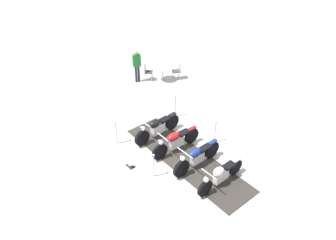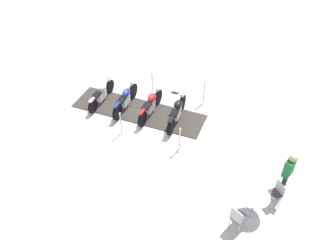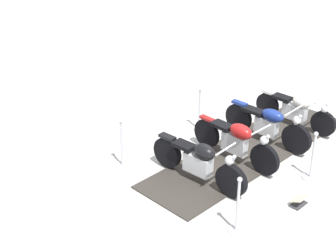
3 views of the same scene
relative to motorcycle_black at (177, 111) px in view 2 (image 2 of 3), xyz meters
name	(u,v)px [view 2 (image 2 of 3)]	position (x,y,z in m)	size (l,w,h in m)	color
ground_plane	(138,111)	(1.71, -0.24, -0.48)	(80.00, 80.00, 0.00)	silver
display_platform	(138,111)	(1.71, -0.24, -0.47)	(5.66, 1.54, 0.03)	#38332D
motorcycle_black	(177,111)	(0.00, 0.00, 0.00)	(0.62, 2.28, 0.98)	black
motorcycle_maroon	(151,104)	(1.13, -0.19, 0.03)	(0.66, 2.23, 0.98)	black
motorcycle_navy	(126,99)	(2.28, -0.36, 0.01)	(0.74, 2.23, 1.00)	black
motorcycle_cream	(102,93)	(3.41, -0.55, -0.02)	(0.63, 2.14, 0.90)	black
stanchion_left_mid	(121,127)	(1.95, 1.26, -0.10)	(0.29, 0.29, 1.08)	silver
stanchion_left_front	(180,143)	(-0.43, 1.63, -0.13)	(0.33, 0.33, 1.10)	silver
stanchion_right_front	(204,97)	(-0.90, -1.37, -0.11)	(0.31, 0.31, 1.10)	silver
stanchion_right_mid	(152,86)	(1.48, -1.74, -0.16)	(0.34, 0.34, 1.05)	silver
info_placard	(175,91)	(0.45, -1.93, -0.41)	(0.38, 0.29, 0.21)	#333338
cafe_table	(255,200)	(-3.17, 3.82, 0.12)	(0.89, 0.89, 0.78)	#B7B7BC
cafe_chair_near_table	(276,193)	(-3.83, 3.33, 0.04)	(0.56, 0.56, 0.89)	#B7B7BC
cafe_chair_across_table	(238,217)	(-2.71, 4.50, 0.06)	(0.56, 0.56, 0.95)	#B7B7BC
bystander_person	(288,171)	(-4.09, 2.85, 0.57)	(0.39, 0.46, 1.75)	#23232D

